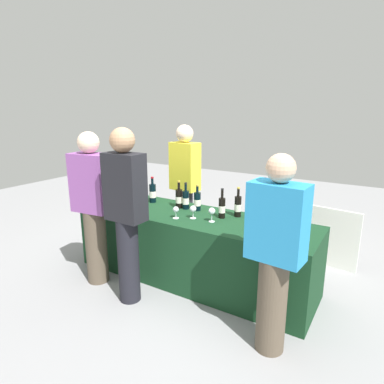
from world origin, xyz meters
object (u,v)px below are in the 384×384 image
Objects in this scene: server_pouring at (185,183)px; guest_1 at (126,210)px; wine_bottle_6 at (238,206)px; guest_2 at (275,251)px; wine_glass_1 at (176,210)px; wine_bottle_0 at (141,193)px; wine_bottle_3 at (186,200)px; wine_bottle_5 at (222,208)px; wine_glass_2 at (193,209)px; wine_glass_0 at (123,195)px; guest_0 at (93,204)px; wine_glass_3 at (212,212)px; wine_bottle_4 at (197,201)px; menu_board at (331,238)px; wine_bottle_1 at (153,193)px; ice_bucket at (272,214)px; wine_bottle_2 at (179,198)px.

guest_1 is at bearing 107.09° from server_pouring.
guest_2 is at bearing -50.93° from wine_bottle_6.
guest_1 is (-0.22, -0.49, 0.09)m from wine_glass_1.
wine_bottle_0 is 0.19× the size of server_pouring.
wine_bottle_6 reaches higher than wine_bottle_3.
guest_2 is (0.79, -0.70, -0.02)m from wine_bottle_5.
wine_glass_0 is at bearing 177.97° from wine_glass_2.
guest_0 is at bearing -94.91° from wine_bottle_0.
wine_bottle_0 is 0.22m from wine_glass_0.
wine_bottle_4 is at bearing 141.82° from wine_glass_3.
wine_bottle_6 reaches higher than wine_bottle_5.
menu_board is at bearing 46.21° from wine_glass_2.
wine_glass_2 is at bearing -68.08° from wine_bottle_4.
wine_bottle_3 is at bearing 172.09° from wine_bottle_5.
wine_bottle_4 is (0.76, 0.06, -0.01)m from wine_bottle_0.
wine_bottle_4 is at bearing 4.16° from wine_bottle_0.
wine_bottle_1 reaches higher than ice_bucket.
wine_bottle_5 is 0.20× the size of guest_2.
wine_glass_2 is (0.87, -0.20, -0.02)m from wine_bottle_0.
wine_glass_3 is at bearing -100.20° from wine_bottle_5.
wine_bottle_0 is at bearing -176.67° from wine_bottle_3.
menu_board is (0.96, 1.21, -0.50)m from wine_glass_3.
wine_bottle_2 is at bearing 144.68° from wine_glass_2.
wine_glass_1 is (0.58, -0.35, -0.03)m from wine_bottle_1.
wine_bottle_1 reaches higher than wine_glass_1.
wine_bottle_6 reaches higher than wine_bottle_1.
wine_glass_2 is 0.08× the size of server_pouring.
wine_bottle_2 is at bearing 87.33° from guest_1.
ice_bucket is 0.32× the size of menu_board.
wine_glass_3 is at bearing -22.47° from wine_bottle_2.
menu_board is at bearing 33.27° from wine_bottle_2.
wine_bottle_2 is 0.70m from wine_glass_0.
wine_bottle_0 is at bearing 71.35° from server_pouring.
wine_glass_0 is 1.04× the size of wine_glass_2.
wine_bottle_6 is at bearing 24.73° from guest_0.
guest_1 is 1.09× the size of guest_2.
server_pouring reaches higher than wine_glass_3.
wine_bottle_1 is at bearing -177.83° from wine_bottle_6.
wine_bottle_0 reaches higher than wine_glass_3.
wine_bottle_0 is 0.54m from wine_bottle_2.
wine_bottle_2 is 0.38m from wine_glass_1.
wine_glass_0 is 0.08× the size of guest_1.
wine_glass_3 reaches higher than wine_glass_0.
wine_bottle_4 is 1.28× the size of ice_bucket.
wine_glass_2 is at bearing 158.20° from guest_2.
wine_bottle_0 is 1.01× the size of wine_bottle_1.
wine_glass_2 is 0.21m from wine_glass_3.
wine_bottle_3 is at bearing 105.63° from wine_glass_1.
wine_bottle_2 is 0.94m from guest_0.
menu_board is (0.43, 0.97, -0.49)m from ice_bucket.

